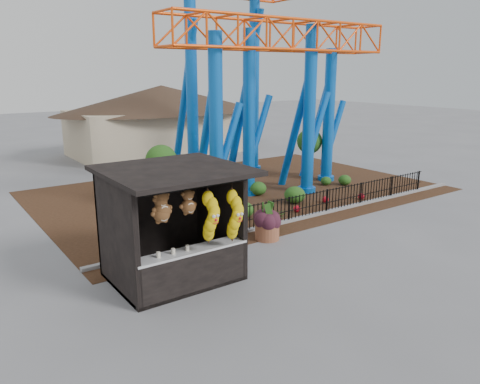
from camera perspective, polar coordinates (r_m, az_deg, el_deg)
ground at (r=13.91m, az=5.40°, el=-8.96°), size 120.00×120.00×0.00m
mulch_bed at (r=22.24m, az=-0.16°, el=0.15°), size 18.00×12.00×0.02m
curb at (r=18.51m, az=8.79°, el=-2.83°), size 18.00×0.18×0.12m
prize_booth at (r=12.51m, az=-7.77°, el=-4.35°), size 3.50×3.40×3.12m
picket_fence at (r=19.01m, az=10.80°, el=-1.08°), size 12.20×0.06×1.00m
roller_coaster at (r=22.40m, az=1.92°, el=16.85°), size 11.00×6.37×10.82m
terracotta_planter at (r=15.88m, az=3.33°, el=-4.79°), size 1.00×1.00×0.57m
planter_foliage at (r=15.69m, az=3.36°, el=-2.70°), size 0.70×0.70×0.64m
potted_plant at (r=16.81m, az=4.30°, el=-3.33°), size 0.84×0.78×0.77m
landscaping at (r=20.50m, az=5.59°, el=-0.25°), size 8.39×3.77×0.72m
pavilion at (r=33.02m, az=-9.49°, el=10.05°), size 15.00×15.00×4.80m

